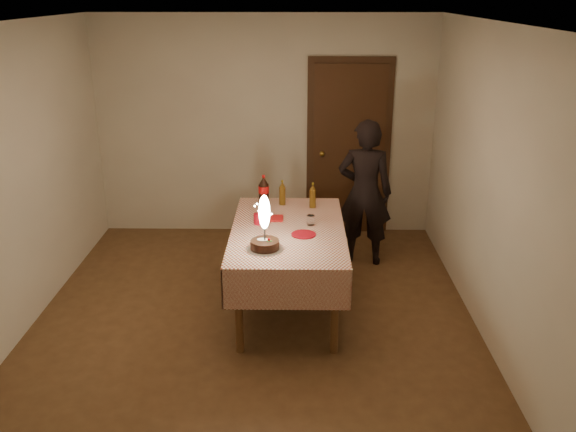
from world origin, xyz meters
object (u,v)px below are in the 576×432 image
object	(u,v)px
amber_bottle_left	(282,193)
red_plate	(304,234)
birthday_cake	(265,234)
dining_table	(288,240)
photographer	(365,193)
red_cup	(258,219)
cola_bottle	(264,191)
clear_cup	(311,220)
amber_bottle_right	(313,196)

from	to	relation	value
amber_bottle_left	red_plate	bearing A→B (deg)	-75.50
birthday_cake	amber_bottle_left	distance (m)	1.13
dining_table	photographer	bearing A→B (deg)	53.48
red_cup	amber_bottle_left	xyz separation A→B (m)	(0.21, 0.55, 0.07)
red_cup	photographer	size ratio (longest dim) A/B	0.06
dining_table	red_plate	distance (m)	0.23
red_plate	cola_bottle	xyz separation A→B (m)	(-0.39, 0.76, 0.15)
red_plate	clear_cup	world-z (taller)	clear_cup
birthday_cake	photographer	world-z (taller)	photographer
red_cup	amber_bottle_right	size ratio (longest dim) A/B	0.39
amber_bottle_right	red_cup	bearing A→B (deg)	-137.62
amber_bottle_left	red_cup	bearing A→B (deg)	-111.04
cola_bottle	amber_bottle_left	distance (m)	0.19
dining_table	red_cup	bearing A→B (deg)	158.43
cola_bottle	photographer	world-z (taller)	photographer
dining_table	photographer	xyz separation A→B (m)	(0.80, 1.09, 0.10)
red_cup	amber_bottle_left	bearing A→B (deg)	68.96
red_plate	amber_bottle_left	bearing A→B (deg)	104.50
clear_cup	red_plate	bearing A→B (deg)	-104.92
birthday_cake	photographer	xyz separation A→B (m)	(0.99, 1.55, -0.15)
dining_table	amber_bottle_right	xyz separation A→B (m)	(0.23, 0.58, 0.23)
amber_bottle_left	clear_cup	bearing A→B (deg)	-63.89
dining_table	cola_bottle	world-z (taller)	cola_bottle
birthday_cake	red_plate	xyz separation A→B (m)	(0.33, 0.32, -0.13)
red_cup	clear_cup	distance (m)	0.48
dining_table	birthday_cake	distance (m)	0.56
clear_cup	cola_bottle	size ratio (longest dim) A/B	0.28
birthday_cake	amber_bottle_left	bearing A→B (deg)	83.99
amber_bottle_left	amber_bottle_right	world-z (taller)	same
photographer	amber_bottle_right	bearing A→B (deg)	-138.18
cola_bottle	amber_bottle_right	xyz separation A→B (m)	(0.49, -0.04, -0.03)
clear_cup	amber_bottle_left	world-z (taller)	amber_bottle_left
dining_table	red_cup	distance (m)	0.34
cola_bottle	photographer	size ratio (longest dim) A/B	0.20
birthday_cake	clear_cup	distance (m)	0.69
dining_table	amber_bottle_left	xyz separation A→B (m)	(-0.07, 0.66, 0.23)
birthday_cake	cola_bottle	distance (m)	1.09
birthday_cake	amber_bottle_right	bearing A→B (deg)	68.08
amber_bottle_right	photographer	size ratio (longest dim) A/B	0.16
dining_table	clear_cup	bearing A→B (deg)	25.80
clear_cup	cola_bottle	world-z (taller)	cola_bottle
red_cup	cola_bottle	size ratio (longest dim) A/B	0.31
birthday_cake	clear_cup	world-z (taller)	birthday_cake
cola_bottle	red_plate	bearing A→B (deg)	-62.92
dining_table	amber_bottle_right	size ratio (longest dim) A/B	6.75
amber_bottle_left	cola_bottle	bearing A→B (deg)	-168.60
red_plate	photographer	distance (m)	1.40
dining_table	amber_bottle_left	size ratio (longest dim) A/B	6.75
red_cup	birthday_cake	bearing A→B (deg)	-80.98
red_plate	amber_bottle_right	size ratio (longest dim) A/B	0.86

